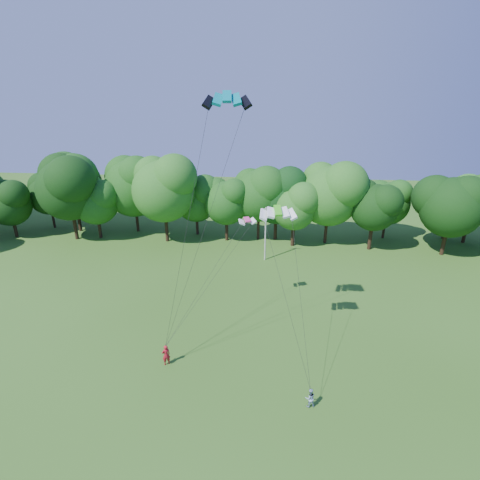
{
  "coord_description": "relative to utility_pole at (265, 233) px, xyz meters",
  "views": [
    {
      "loc": [
        3.66,
        -16.1,
        20.97
      ],
      "look_at": [
        1.07,
        13.0,
        9.27
      ],
      "focal_mm": 28.0,
      "sensor_mm": 36.0,
      "label": 1
    }
  ],
  "objects": [
    {
      "name": "kite_teal",
      "position": [
        -2.49,
        -18.91,
        16.83
      ],
      "size": [
        3.2,
        1.65,
        0.81
      ],
      "rotation": [
        0.0,
        0.0,
        0.11
      ],
      "color": "#047C86",
      "rests_on": "ground"
    },
    {
      "name": "kite_green",
      "position": [
        1.2,
        -18.08,
        8.74
      ],
      "size": [
        2.86,
        1.6,
        0.59
      ],
      "rotation": [
        0.0,
        0.0,
        0.15
      ],
      "color": "#3FCC1E",
      "rests_on": "ground"
    },
    {
      "name": "utility_pole",
      "position": [
        0.0,
        0.0,
        0.0
      ],
      "size": [
        1.44,
        0.33,
        7.27
      ],
      "rotation": [
        0.0,
        0.0,
        0.18
      ],
      "color": "#B8B7AF",
      "rests_on": "ground"
    },
    {
      "name": "tree_back_west",
      "position": [
        -29.82,
        8.54,
        4.83
      ],
      "size": [
        9.46,
        9.46,
        13.76
      ],
      "color": "#382216",
      "rests_on": "ground"
    },
    {
      "name": "kite_flyer_left",
      "position": [
        -7.48,
        -21.21,
        -2.84
      ],
      "size": [
        0.81,
        0.74,
        1.85
      ],
      "primitive_type": "imported",
      "rotation": [
        0.0,
        0.0,
        3.73
      ],
      "color": "#AF1623",
      "rests_on": "ground"
    },
    {
      "name": "ground",
      "position": [
        -2.92,
        -29.3,
        -3.76
      ],
      "size": [
        160.0,
        160.0,
        0.0
      ],
      "primitive_type": "plane",
      "color": "#2F5918",
      "rests_on": "ground"
    },
    {
      "name": "kite_flyer_right",
      "position": [
        3.86,
        -24.64,
        -3.0
      ],
      "size": [
        0.85,
        0.73,
        1.52
      ],
      "primitive_type": "imported",
      "rotation": [
        0.0,
        0.0,
        3.37
      ],
      "color": "#8AA5BF",
      "rests_on": "ground"
    },
    {
      "name": "kite_pink",
      "position": [
        -1.55,
        -12.09,
        5.91
      ],
      "size": [
        1.8,
        1.35,
        0.36
      ],
      "rotation": [
        0.0,
        0.0,
        0.4
      ],
      "color": "#D93C82",
      "rests_on": "ground"
    },
    {
      "name": "tree_back_center",
      "position": [
        1.36,
        7.66,
        3.5
      ],
      "size": [
        8.0,
        8.0,
        11.63
      ],
      "color": "black",
      "rests_on": "ground"
    },
    {
      "name": "tree_back_east",
      "position": [
        26.87,
        10.18,
        3.1
      ],
      "size": [
        7.56,
        7.56,
        10.99
      ],
      "color": "black",
      "rests_on": "ground"
    }
  ]
}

